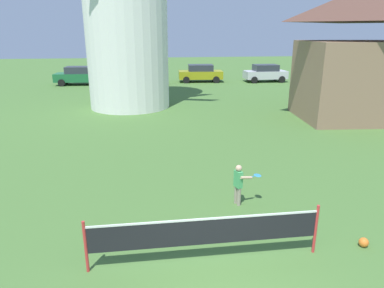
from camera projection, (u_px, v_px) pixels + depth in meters
The scene contains 9 objects.
tennis_net at pixel (206, 232), 6.92m from camera, with size 4.70×0.06×1.10m.
player_far at pixel (239, 182), 9.29m from camera, with size 0.75×0.37×1.13m.
stray_ball at pixel (364, 242), 7.58m from camera, with size 0.21×0.21×0.21m, color orange.
parked_car_green at pixel (81, 75), 30.38m from camera, with size 4.48×2.08×1.56m.
parked_car_black at pixel (141, 75), 30.71m from camera, with size 4.17×2.07×1.56m.
parked_car_mustard at pixel (201, 73), 32.11m from camera, with size 4.08×2.10×1.56m.
parked_car_silver at pixel (265, 73), 32.18m from camera, with size 3.83×1.92×1.56m.
parked_car_cream at pixel (320, 71), 33.68m from camera, with size 4.29×2.12×1.56m.
chapel at pixel (364, 56), 17.82m from camera, with size 6.67×5.14×7.60m.
Camera 1 is at (-1.23, -4.38, 4.47)m, focal length 32.73 mm.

